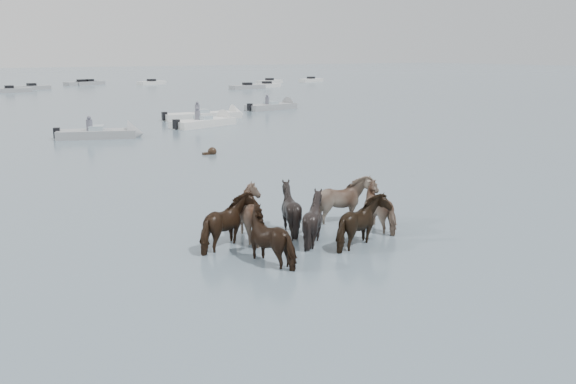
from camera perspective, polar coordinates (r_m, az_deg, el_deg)
ground at (r=14.89m, az=0.95°, el=-6.67°), size 400.00×400.00×0.00m
pony_herd at (r=16.82m, az=1.66°, el=-2.46°), size 6.50×3.81×1.64m
swimming_pony at (r=31.06m, az=-6.99°, el=3.63°), size 0.72×0.44×0.44m
motorboat_b at (r=38.24m, az=-15.90°, el=5.12°), size 5.14×3.25×1.92m
motorboat_c at (r=47.85m, az=-6.87°, el=6.93°), size 6.49×2.10×1.92m
motorboat_d at (r=43.31m, az=-6.98°, el=6.34°), size 5.34×3.02×1.92m
motorboat_e at (r=55.49m, az=-0.95°, el=7.80°), size 5.46×2.45×1.92m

